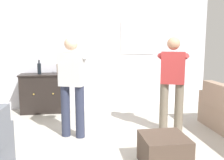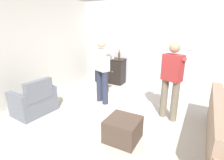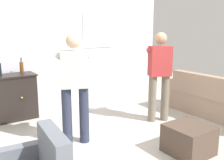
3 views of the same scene
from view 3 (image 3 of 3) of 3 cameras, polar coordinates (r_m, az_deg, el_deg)
name	(u,v)px [view 3 (image 3 of 3)]	position (r m, az deg, el deg)	size (l,w,h in m)	color
ground	(142,146)	(3.94, 6.96, -14.72)	(10.40, 10.40, 0.00)	#B2ADA3
wall_back_with_window	(67,44)	(5.80, -10.26, 8.17)	(5.20, 0.15, 2.80)	silver
couch	(224,104)	(5.22, 24.27, -5.12)	(0.57, 2.51, 0.86)	gray
sideboard_cabinet	(8,98)	(5.18, -22.77, -3.78)	(1.08, 0.49, 0.88)	black
bottle_liquor_amber	(22,67)	(5.20, -19.96, 2.73)	(0.07, 0.07, 0.31)	#593314
ottoman	(189,139)	(3.79, 17.13, -12.84)	(0.57, 0.57, 0.41)	#47382D
person_standing_left	(75,84)	(3.77, -8.55, -0.81)	(0.51, 0.52, 1.68)	#282D42
person_standing_right	(159,73)	(4.74, 10.77, 1.68)	(0.52, 0.52, 1.68)	#6B6051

